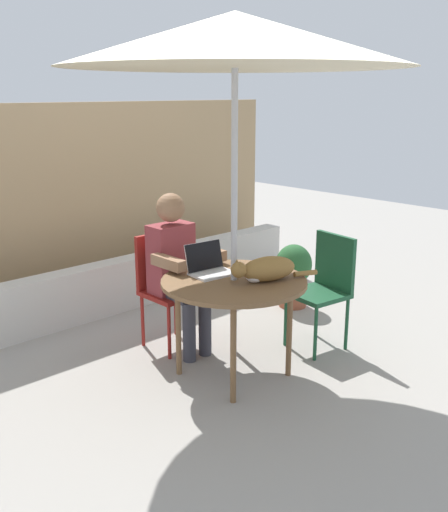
{
  "coord_description": "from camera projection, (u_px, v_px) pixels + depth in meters",
  "views": [
    {
      "loc": [
        -2.76,
        -2.79,
        1.99
      ],
      "look_at": [
        0.0,
        0.1,
        0.88
      ],
      "focal_mm": 41.58,
      "sensor_mm": 36.0,
      "label": 1
    }
  ],
  "objects": [
    {
      "name": "cat",
      "position": [
        265.0,
        269.0,
        4.07
      ],
      "size": [
        0.62,
        0.32,
        0.17
      ],
      "color": "olive",
      "rests_on": "patio_table"
    },
    {
      "name": "person_seated",
      "position": [
        177.0,
        264.0,
        4.56
      ],
      "size": [
        0.48,
        0.48,
        1.25
      ],
      "color": "maroon",
      "rests_on": "ground"
    },
    {
      "name": "ground_plane",
      "position": [
        233.0,
        374.0,
        4.31
      ],
      "size": [
        14.0,
        14.0,
        0.0
      ],
      "primitive_type": "plane",
      "color": "gray"
    },
    {
      "name": "laptop",
      "position": [
        208.0,
        265.0,
        4.25
      ],
      "size": [
        0.33,
        0.28,
        0.21
      ],
      "color": "silver",
      "rests_on": "patio_table"
    },
    {
      "name": "chair_empty",
      "position": [
        325.0,
        282.0,
        4.67
      ],
      "size": [
        0.45,
        0.45,
        0.91
      ],
      "color": "#194C2D",
      "rests_on": "ground"
    },
    {
      "name": "patio_table",
      "position": [
        234.0,
        288.0,
        4.13
      ],
      "size": [
        1.02,
        1.02,
        0.73
      ],
      "color": "brown",
      "rests_on": "ground"
    },
    {
      "name": "planter_wall_low",
      "position": [
        104.0,
        289.0,
        5.43
      ],
      "size": [
        4.64,
        0.2,
        0.48
      ],
      "primitive_type": "cube",
      "color": "beige",
      "rests_on": "ground"
    },
    {
      "name": "potted_plant_near_fence",
      "position": [
        293.0,
        272.0,
        5.6
      ],
      "size": [
        0.34,
        0.34,
        0.61
      ],
      "color": "#9E5138",
      "rests_on": "ground"
    },
    {
      "name": "fence_back",
      "position": [
        66.0,
        204.0,
        5.65
      ],
      "size": [
        5.16,
        0.08,
        1.89
      ],
      "primitive_type": "cube",
      "color": "tan",
      "rests_on": "ground"
    },
    {
      "name": "chair_occupied",
      "position": [
        165.0,
        280.0,
        4.71
      ],
      "size": [
        0.4,
        0.4,
        0.91
      ],
      "color": "maroon",
      "rests_on": "ground"
    },
    {
      "name": "patio_umbrella",
      "position": [
        235.0,
        40.0,
        3.69
      ],
      "size": [
        2.25,
        2.25,
        2.47
      ],
      "color": "#B7B7BC",
      "rests_on": "ground"
    }
  ]
}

